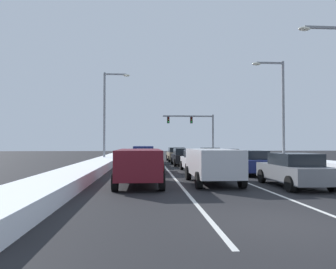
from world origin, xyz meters
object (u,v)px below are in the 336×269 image
Objects in this scene: sedan_tan_center_lane_fourth at (176,154)px; sedan_white_center_lane_second at (197,161)px; sedan_charcoal_right_lane_fourth at (210,155)px; suv_silver_center_lane_nearest at (212,163)px; sedan_black_center_lane_third at (184,157)px; sedan_green_right_lane_third at (225,158)px; sedan_gray_right_lane_nearest at (294,170)px; street_lamp_left_mid at (108,109)px; sedan_navy_right_lane_second at (250,162)px; sedan_red_left_lane_second at (148,161)px; suv_navy_left_lane_fourth at (143,153)px; suv_maroon_left_lane_nearest at (139,164)px; street_lamp_right_mid at (279,104)px; traffic_light_gantry at (197,126)px.

sedan_white_center_lane_second is at bearing -89.20° from sedan_tan_center_lane_fourth.
sedan_charcoal_right_lane_fourth is 3.77m from sedan_tan_center_lane_fourth.
suv_silver_center_lane_nearest is 1.09× the size of sedan_white_center_lane_second.
sedan_black_center_lane_third is at bearing 89.35° from suv_silver_center_lane_nearest.
sedan_tan_center_lane_fourth is at bearing 110.25° from sedan_green_right_lane_third.
sedan_tan_center_lane_fourth is at bearing 89.55° from suv_silver_center_lane_nearest.
sedan_gray_right_lane_nearest is at bearing -68.57° from sedan_white_center_lane_second.
street_lamp_left_mid is (-10.46, 18.34, 4.61)m from sedan_gray_right_lane_nearest.
sedan_navy_right_lane_second is 6.60m from sedan_red_left_lane_second.
sedan_navy_right_lane_second is 5.53m from suv_silver_center_lane_nearest.
suv_silver_center_lane_nearest reaches higher than sedan_green_right_lane_third.
sedan_green_right_lane_third is 0.92× the size of suv_navy_left_lane_fourth.
suv_maroon_left_lane_nearest is 0.54× the size of street_lamp_left_mid.
sedan_black_center_lane_third is 0.52× the size of street_lamp_right_mid.
suv_maroon_left_lane_nearest reaches higher than sedan_white_center_lane_second.
suv_maroon_left_lane_nearest is at bearing 172.84° from sedan_gray_right_lane_nearest.
street_lamp_right_mid is (4.07, -8.01, 4.37)m from sedan_charcoal_right_lane_fourth.
suv_maroon_left_lane_nearest reaches higher than sedan_tan_center_lane_fourth.
street_lamp_left_mid is at bearing 129.48° from sedan_navy_right_lane_second.
suv_navy_left_lane_fourth is (-6.79, 13.07, 0.25)m from sedan_navy_right_lane_second.
street_lamp_left_mid is at bearing -176.05° from sedan_charcoal_right_lane_fourth.
sedan_charcoal_right_lane_fourth and sedan_red_left_lane_second have the same top height.
sedan_tan_center_lane_fourth is 13.83m from sedan_red_left_lane_second.
traffic_light_gantry is at bearing 86.29° from sedan_charcoal_right_lane_fourth.
sedan_white_center_lane_second is at bearing -105.86° from sedan_charcoal_right_lane_fourth.
sedan_tan_center_lane_fourth is (0.00, 6.58, 0.00)m from sedan_black_center_lane_third.
suv_navy_left_lane_fourth reaches higher than sedan_white_center_lane_second.
street_lamp_right_mid reaches higher than sedan_green_right_lane_third.
suv_silver_center_lane_nearest is 1.09× the size of sedan_red_left_lane_second.
sedan_charcoal_right_lane_fourth is 0.60× the size of traffic_light_gantry.
street_lamp_right_mid reaches higher than sedan_gray_right_lane_nearest.
sedan_green_right_lane_third is 0.49× the size of street_lamp_left_mid.
suv_maroon_left_lane_nearest is at bearing -104.10° from traffic_light_gantry.
street_lamp_right_mid is at bearing -22.95° from sedan_black_center_lane_third.
street_lamp_left_mid reaches higher than sedan_tan_center_lane_fourth.
suv_silver_center_lane_nearest reaches higher than sedan_navy_right_lane_second.
traffic_light_gantry reaches higher than suv_navy_left_lane_fourth.
sedan_navy_right_lane_second is at bearing -128.47° from street_lamp_right_mid.
sedan_black_center_lane_third is 13.83m from suv_maroon_left_lane_nearest.
street_lamp_left_mid is (-7.36, 10.45, 4.61)m from sedan_white_center_lane_second.
sedan_white_center_lane_second is at bearing 87.10° from suv_silver_center_lane_nearest.
sedan_green_right_lane_third is 1.00× the size of sedan_black_center_lane_third.
street_lamp_right_mid is at bearing 42.56° from suv_maroon_left_lane_nearest.
sedan_navy_right_lane_second is (-0.09, 5.74, 0.00)m from sedan_gray_right_lane_nearest.
suv_silver_center_lane_nearest is at bearing -127.22° from sedan_navy_right_lane_second.
sedan_gray_right_lane_nearest is 5.74m from sedan_navy_right_lane_second.
traffic_light_gantry is 0.87× the size of street_lamp_right_mid.
sedan_red_left_lane_second is (-3.21, -6.88, 0.00)m from sedan_black_center_lane_third.
suv_silver_center_lane_nearest is 31.41m from traffic_light_gantry.
suv_silver_center_lane_nearest is 6.73m from sedan_red_left_lane_second.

